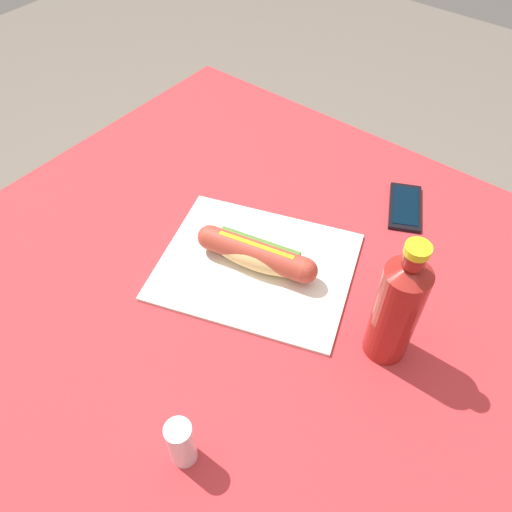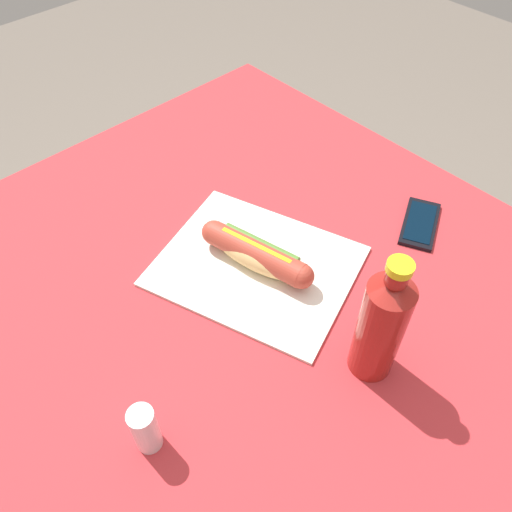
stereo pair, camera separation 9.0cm
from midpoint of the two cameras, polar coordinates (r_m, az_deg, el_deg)
ground_plane at (r=1.56m, az=1.53°, el=-20.56°), size 6.00×6.00×0.00m
dining_table at (r=1.00m, az=2.26°, el=-7.65°), size 1.12×1.01×0.76m
paper_wrapper at (r=0.92m, az=2.79°, el=-1.27°), size 0.40×0.37×0.01m
hot_dog at (r=0.89m, az=2.90°, el=0.07°), size 0.22×0.09×0.05m
cell_phone at (r=1.05m, az=20.05°, el=3.27°), size 0.11×0.14×0.01m
soda_bottle at (r=0.75m, az=17.08°, el=-7.53°), size 0.07×0.07×0.24m
salt_shaker at (r=0.72m, az=-8.55°, el=-18.66°), size 0.04×0.04×0.09m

